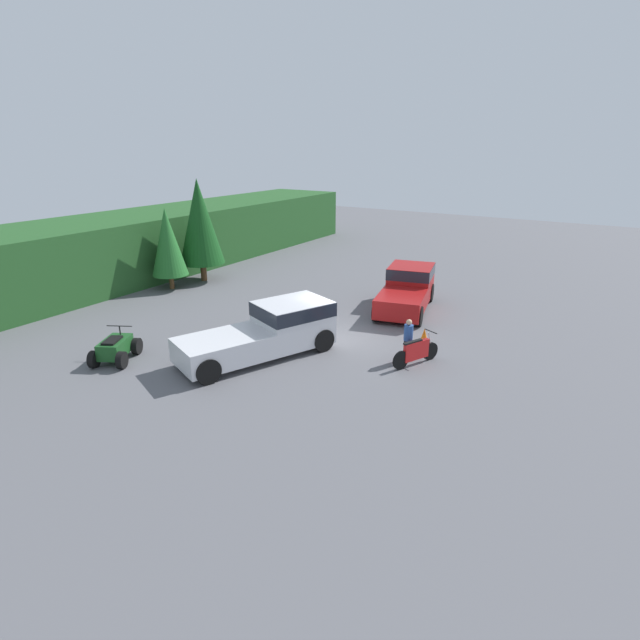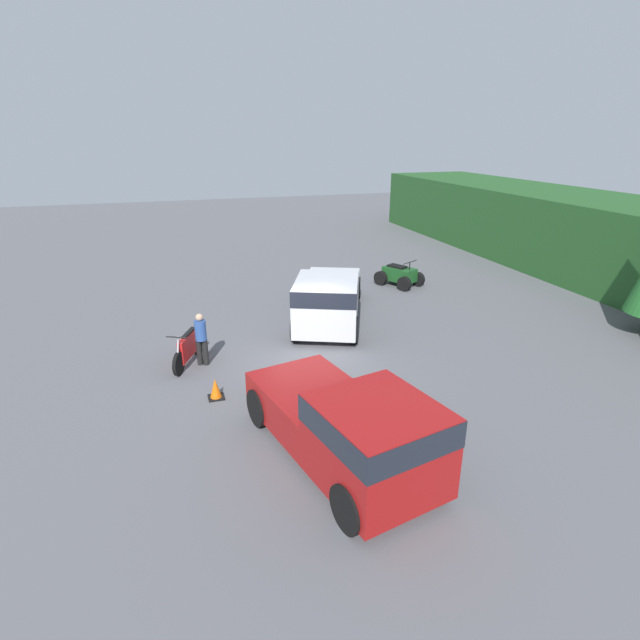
% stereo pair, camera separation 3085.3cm
% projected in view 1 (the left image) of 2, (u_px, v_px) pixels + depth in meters
% --- Properties ---
extents(ground_plane, '(80.00, 80.00, 0.00)m').
position_uv_depth(ground_plane, '(342.00, 340.00, 20.67)').
color(ground_plane, '#5B5B60').
extents(hillside_backdrop, '(44.00, 6.00, 3.64)m').
position_uv_depth(hillside_backdrop, '(94.00, 254.00, 27.97)').
color(hillside_backdrop, '#235123').
rests_on(hillside_backdrop, ground_plane).
extents(tree_left, '(1.95, 1.95, 4.44)m').
position_uv_depth(tree_left, '(168.00, 242.00, 27.05)').
color(tree_left, brown).
rests_on(tree_left, ground_plane).
extents(tree_mid_left, '(2.58, 2.58, 5.86)m').
position_uv_depth(tree_mid_left, '(200.00, 222.00, 28.46)').
color(tree_mid_left, brown).
rests_on(tree_mid_left, ground_plane).
extents(pickup_truck_red, '(5.43, 3.19, 1.92)m').
position_uv_depth(pickup_truck_red, '(407.00, 288.00, 24.41)').
color(pickup_truck_red, maroon).
rests_on(pickup_truck_red, ground_plane).
extents(pickup_truck_second, '(6.34, 4.25, 1.92)m').
position_uv_depth(pickup_truck_second, '(271.00, 329.00, 18.99)').
color(pickup_truck_second, silver).
rests_on(pickup_truck_second, ground_plane).
extents(dirt_bike, '(2.03, 1.07, 1.17)m').
position_uv_depth(dirt_bike, '(416.00, 352.00, 18.24)').
color(dirt_bike, black).
rests_on(dirt_bike, ground_plane).
extents(quad_atv, '(2.31, 2.02, 1.20)m').
position_uv_depth(quad_atv, '(115.00, 349.00, 18.58)').
color(quad_atv, black).
rests_on(quad_atv, ground_plane).
extents(rider_person, '(0.43, 0.43, 1.63)m').
position_uv_depth(rider_person, '(408.00, 338.00, 18.46)').
color(rider_person, black).
rests_on(rider_person, ground_plane).
extents(traffic_cone, '(0.42, 0.42, 0.55)m').
position_uv_depth(traffic_cone, '(424.00, 335.00, 20.46)').
color(traffic_cone, black).
rests_on(traffic_cone, ground_plane).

